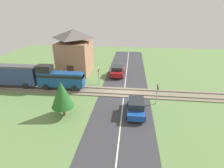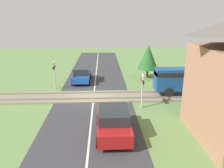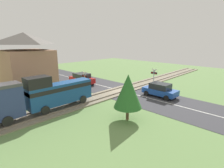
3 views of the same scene
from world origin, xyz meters
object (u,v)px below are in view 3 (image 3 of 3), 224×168
Objects in this scene: crossing_signal_east_approach at (85,79)px; station_building at (27,65)px; car_far_side at (82,79)px; pedestrian_by_station at (34,96)px; train at (13,101)px; car_near_crossing at (160,90)px; crossing_signal_west_approach at (154,76)px.

station_building reaches higher than crossing_signal_east_approach.
pedestrian_by_station is (-3.03, 8.25, -0.04)m from car_far_side.
crossing_signal_east_approach is (2.47, -8.76, -0.09)m from train.
train reaches higher than pedestrian_by_station.
train is 9.10m from crossing_signal_east_approach.
train reaches higher than car_near_crossing.
car_far_side is 2.25× the size of pedestrian_by_station.
train is at bearing 151.27° from station_building.
car_near_crossing is 1.42× the size of crossing_signal_west_approach.
station_building is at bearing 46.13° from crossing_signal_east_approach.
pedestrian_by_station is at bearing 66.67° from crossing_signal_west_approach.
pedestrian_by_station is (0.89, 5.88, -0.96)m from crossing_signal_east_approach.
train is at bearing 139.36° from pedestrian_by_station.
crossing_signal_west_approach is at bearing -149.30° from car_far_side.
car_far_side is at bearing -60.18° from train.
car_far_side reaches higher than car_near_crossing.
crossing_signal_east_approach is at bearing -133.87° from station_building.
car_far_side is 8.79m from pedestrian_by_station.
car_near_crossing is at bearing -108.85° from train.
pedestrian_by_station is (5.83, 13.51, -0.96)m from crossing_signal_west_approach.
train is at bearing 105.75° from crossing_signal_east_approach.
crossing_signal_west_approach is at bearing -113.33° from pedestrian_by_station.
car_far_side is at bearing -95.93° from station_building.
crossing_signal_west_approach is (-8.85, -5.26, 0.92)m from car_far_side.
station_building is at bearing 52.43° from crossing_signal_west_approach.
crossing_signal_east_approach is at bearing 35.92° from car_near_crossing.
train is 7.85× the size of pedestrian_by_station.
crossing_signal_west_approach is at bearing -45.75° from car_near_crossing.
car_far_side is (11.16, 2.88, 0.04)m from car_near_crossing.
car_near_crossing is 2.19× the size of pedestrian_by_station.
crossing_signal_west_approach and crossing_signal_east_approach have the same top height.
car_near_crossing is 0.97× the size of car_far_side.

